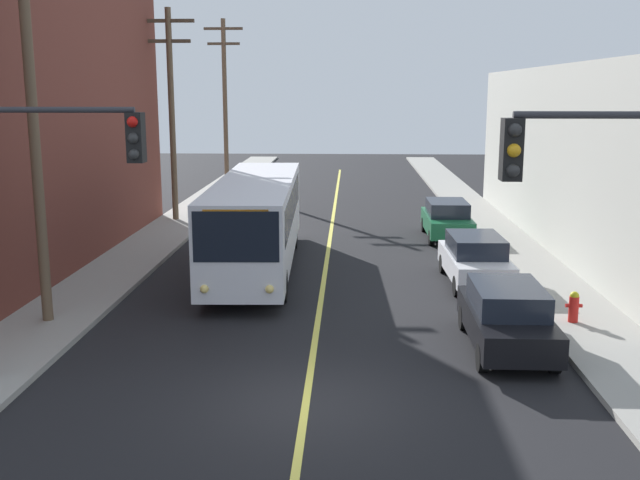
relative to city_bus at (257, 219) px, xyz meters
The scene contains 14 objects.
ground_plane 11.85m from the city_bus, 78.08° to the right, with size 120.00×120.00×0.00m, color black.
sidewalk_left 5.34m from the city_bus, 163.20° to the right, with size 2.50×90.00×0.15m, color gray.
sidewalk_right 9.93m from the city_bus, ahead, with size 2.50×90.00×0.15m, color gray.
lane_stripe_center 4.66m from the city_bus, 55.66° to the left, with size 0.16×60.00×0.01m, color #D8CC4C.
city_bus is the anchor object (origin of this frame).
parked_car_black 10.75m from the city_bus, 48.41° to the right, with size 1.86×4.42×1.62m.
parked_car_white 7.63m from the city_bus, 13.38° to the right, with size 1.90×4.44×1.62m.
parked_car_green 9.50m from the city_bus, 38.38° to the left, with size 1.84×4.41×1.62m.
utility_pole_near 9.18m from the city_bus, 126.36° to the right, with size 2.40×0.28×10.61m.
utility_pole_mid 11.27m from the city_bus, 118.79° to the left, with size 2.40×0.28×9.80m.
utility_pole_far 22.18m from the city_bus, 102.25° to the left, with size 2.40×0.28×10.40m.
traffic_signal_left_corner 11.34m from the city_bus, 105.69° to the right, with size 3.75×0.48×6.00m.
traffic_signal_right_corner 15.72m from the city_bus, 59.71° to the right, with size 3.75×0.48×6.00m.
fire_hydrant 11.22m from the city_bus, 33.76° to the right, with size 0.44×0.26×0.84m.
Camera 1 is at (0.88, -13.95, 6.23)m, focal length 41.48 mm.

